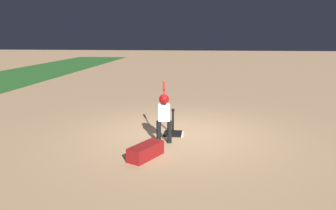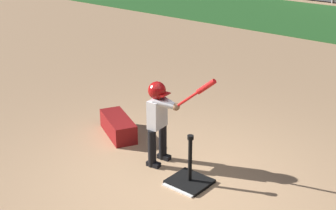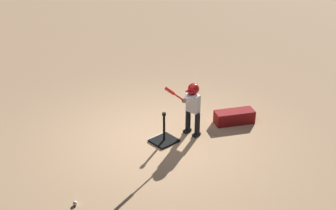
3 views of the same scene
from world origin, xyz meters
name	(u,v)px [view 3 (image 3 of 3)]	position (x,y,z in m)	size (l,w,h in m)	color
ground_plane	(159,140)	(0.00, 0.00, 0.00)	(90.00, 90.00, 0.00)	tan
home_plate	(163,140)	(-0.03, 0.08, 0.01)	(0.44, 0.44, 0.02)	white
batting_tee	(164,138)	(-0.03, 0.12, 0.08)	(0.48, 0.43, 0.64)	black
batter_child	(192,103)	(-0.63, 0.27, 0.72)	(0.93, 0.36, 1.31)	black
baseball	(75,203)	(2.36, 0.68, 0.04)	(0.07, 0.07, 0.07)	white
equipment_bag	(234,117)	(-1.66, 0.52, 0.14)	(0.84, 0.32, 0.28)	maroon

